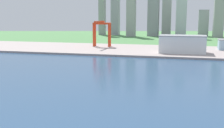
% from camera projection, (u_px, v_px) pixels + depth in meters
% --- Properties ---
extents(ground_plane, '(2400.00, 2400.00, 0.00)m').
position_uv_depth(ground_plane, '(137.00, 79.00, 221.34)').
color(ground_plane, '#4E844A').
extents(water_bay, '(840.00, 360.00, 0.15)m').
position_uv_depth(water_bay, '(119.00, 101.00, 164.18)').
color(water_bay, '#2D4C70').
rests_on(water_bay, ground).
extents(industrial_pier, '(840.00, 140.00, 2.50)m').
position_uv_depth(industrial_pier, '(161.00, 51.00, 402.12)').
color(industrial_pier, '#A39490').
rests_on(industrial_pier, ground).
extents(port_crane_red, '(27.30, 46.28, 40.13)m').
position_uv_depth(port_crane_red, '(101.00, 28.00, 440.93)').
color(port_crane_red, red).
rests_on(port_crane_red, industrial_pier).
extents(warehouse_main, '(59.19, 33.35, 22.64)m').
position_uv_depth(warehouse_main, '(182.00, 44.00, 366.90)').
color(warehouse_main, white).
rests_on(warehouse_main, industrial_pier).
extents(distant_skyline, '(405.57, 72.31, 157.51)m').
position_uv_depth(distant_skyline, '(166.00, 11.00, 711.48)').
color(distant_skyline, gray).
rests_on(distant_skyline, ground).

